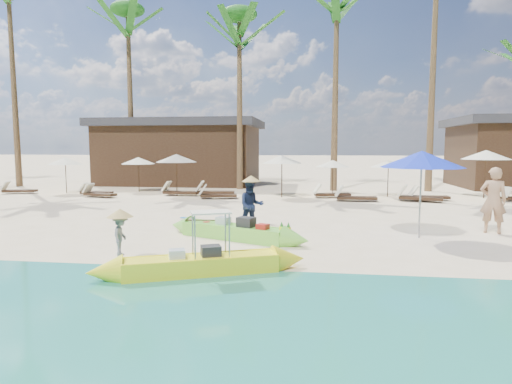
# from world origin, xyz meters

# --- Properties ---
(ground) EXTENTS (240.00, 240.00, 0.00)m
(ground) POSITION_xyz_m (0.00, 0.00, 0.00)
(ground) COLOR beige
(ground) RESTS_ON ground
(wet_sand_strip) EXTENTS (240.00, 4.50, 0.01)m
(wet_sand_strip) POSITION_xyz_m (0.00, -5.00, 0.00)
(wet_sand_strip) COLOR tan
(wet_sand_strip) RESTS_ON ground
(green_canoe) EXTENTS (4.66, 2.20, 0.63)m
(green_canoe) POSITION_xyz_m (-1.13, 0.41, 0.21)
(green_canoe) COLOR #72D340
(green_canoe) RESTS_ON ground
(yellow_canoe) EXTENTS (4.53, 2.10, 1.24)m
(yellow_canoe) POSITION_xyz_m (-1.16, -2.87, 0.20)
(yellow_canoe) COLOR #FFF320
(yellow_canoe) RESTS_ON ground
(tourist) EXTENTS (0.80, 0.64, 1.92)m
(tourist) POSITION_xyz_m (6.13, 2.17, 0.96)
(tourist) COLOR tan
(tourist) RESTS_ON ground
(vendor_green) EXTENTS (0.89, 0.79, 1.54)m
(vendor_green) POSITION_xyz_m (-0.81, 1.50, 0.77)
(vendor_green) COLOR #16213E
(vendor_green) RESTS_ON ground
(vendor_yellow) EXTENTS (0.44, 0.63, 0.89)m
(vendor_yellow) POSITION_xyz_m (-3.05, -2.37, 0.63)
(vendor_yellow) COLOR gray
(vendor_yellow) RESTS_ON ground
(blue_umbrella) EXTENTS (2.22, 2.22, 2.38)m
(blue_umbrella) POSITION_xyz_m (3.88, 1.22, 2.16)
(blue_umbrella) COLOR #99999E
(blue_umbrella) RESTS_ON ground
(resort_parasol_2) EXTENTS (1.87, 1.87, 1.93)m
(resort_parasol_2) POSITION_xyz_m (-12.27, 10.64, 1.74)
(resort_parasol_2) COLOR #332415
(resort_parasol_2) RESTS_ON ground
(lounger_2_left) EXTENTS (1.82, 0.91, 0.59)m
(lounger_2_left) POSITION_xyz_m (-14.75, 10.06, 0.20)
(lounger_2_left) COLOR #332415
(lounger_2_left) RESTS_ON ground
(resort_parasol_3) EXTENTS (1.87, 1.87, 1.92)m
(resort_parasol_3) POSITION_xyz_m (-8.68, 11.90, 1.73)
(resort_parasol_3) COLOR #332415
(resort_parasol_3) RESTS_ON ground
(lounger_3_left) EXTENTS (1.81, 0.92, 0.59)m
(lounger_3_left) POSITION_xyz_m (-9.63, 9.09, 0.20)
(lounger_3_left) COLOR #332415
(lounger_3_left) RESTS_ON ground
(lounger_3_right) EXTENTS (1.69, 0.53, 0.57)m
(lounger_3_right) POSITION_xyz_m (-10.24, 9.85, 0.19)
(lounger_3_right) COLOR #332415
(lounger_3_right) RESTS_ON ground
(resort_parasol_4) EXTENTS (2.07, 2.07, 2.13)m
(resort_parasol_4) POSITION_xyz_m (-5.94, 10.24, 1.92)
(resort_parasol_4) COLOR #332415
(resort_parasol_4) RESTS_ON ground
(lounger_4_left) EXTENTS (1.94, 0.72, 0.65)m
(lounger_4_left) POSITION_xyz_m (-5.88, 10.32, 0.22)
(lounger_4_left) COLOR #332415
(lounger_4_left) RESTS_ON ground
(lounger_4_right) EXTENTS (2.02, 0.80, 0.67)m
(lounger_4_right) POSITION_xyz_m (-4.12, 10.52, 0.22)
(lounger_4_right) COLOR #332415
(lounger_4_right) RESTS_ON ground
(resort_parasol_5) EXTENTS (2.03, 2.03, 2.09)m
(resort_parasol_5) POSITION_xyz_m (-0.56, 10.28, 1.89)
(resort_parasol_5) COLOR #332415
(resort_parasol_5) RESTS_ON ground
(lounger_5_left) EXTENTS (1.90, 0.90, 0.62)m
(lounger_5_left) POSITION_xyz_m (-3.65, 9.20, 0.21)
(lounger_5_left) COLOR #332415
(lounger_5_left) RESTS_ON ground
(resort_parasol_6) EXTENTS (1.77, 1.77, 1.82)m
(resort_parasol_6) POSITION_xyz_m (1.97, 11.46, 1.64)
(resort_parasol_6) COLOR #332415
(resort_parasol_6) RESTS_ON ground
(lounger_6_left) EXTENTS (1.89, 0.88, 0.62)m
(lounger_6_left) POSITION_xyz_m (1.80, 10.40, 0.21)
(lounger_6_left) COLOR #332415
(lounger_6_left) RESTS_ON ground
(lounger_6_right) EXTENTS (1.89, 0.58, 0.64)m
(lounger_6_right) POSITION_xyz_m (2.84, 9.13, 0.21)
(lounger_6_right) COLOR #332415
(lounger_6_right) RESTS_ON ground
(resort_parasol_7) EXTENTS (1.78, 1.78, 1.83)m
(resort_parasol_7) POSITION_xyz_m (4.71, 11.25, 1.65)
(resort_parasol_7) COLOR #332415
(resort_parasol_7) RESTS_ON ground
(lounger_7_left) EXTENTS (2.05, 1.17, 0.67)m
(lounger_7_left) POSITION_xyz_m (5.73, 9.40, 0.22)
(lounger_7_left) COLOR #332415
(lounger_7_left) RESTS_ON ground
(lounger_7_right) EXTENTS (1.82, 0.61, 0.61)m
(lounger_7_right) POSITION_xyz_m (6.28, 9.95, 0.20)
(lounger_7_right) COLOR #332415
(lounger_7_right) RESTS_ON ground
(resort_parasol_8) EXTENTS (2.27, 2.27, 2.34)m
(resort_parasol_8) POSITION_xyz_m (9.26, 11.20, 2.11)
(resort_parasol_8) COLOR #332415
(resort_parasol_8) RESTS_ON ground
(palm_1) EXTENTS (2.08, 2.08, 13.60)m
(palm_1) POSITION_xyz_m (-17.59, 14.06, 10.82)
(palm_1) COLOR brown
(palm_1) RESTS_ON ground
(palm_2) EXTENTS (2.08, 2.08, 11.33)m
(palm_2) POSITION_xyz_m (-10.45, 15.08, 9.18)
(palm_2) COLOR brown
(palm_2) RESTS_ON ground
(palm_3) EXTENTS (2.08, 2.08, 10.52)m
(palm_3) POSITION_xyz_m (-3.36, 14.27, 8.58)
(palm_3) COLOR brown
(palm_3) RESTS_ON ground
(palm_4) EXTENTS (2.08, 2.08, 11.70)m
(palm_4) POSITION_xyz_m (2.15, 14.01, 9.45)
(palm_4) COLOR brown
(palm_4) RESTS_ON ground
(pavilion_west) EXTENTS (10.80, 6.60, 4.30)m
(pavilion_west) POSITION_xyz_m (-8.00, 17.50, 2.19)
(pavilion_west) COLOR #332415
(pavilion_west) RESTS_ON ground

